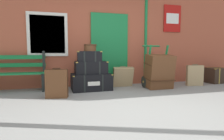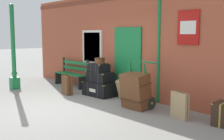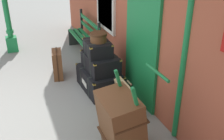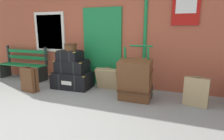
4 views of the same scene
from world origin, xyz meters
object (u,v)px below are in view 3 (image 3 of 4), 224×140
(platform_bench, at_px, (85,37))
(porters_trolley, at_px, (133,133))
(large_brown_trunk, at_px, (121,125))
(suitcase_umber, at_px, (127,98))
(suitcase_charcoal, at_px, (58,64))
(steamer_trunk_base, at_px, (100,80))
(steamer_trunk_middle, at_px, (100,62))
(round_hatbox, at_px, (98,37))
(lamp_post, at_px, (6,11))
(steamer_trunk_top, at_px, (98,48))

(platform_bench, bearing_deg, porters_trolley, -6.49)
(large_brown_trunk, relative_size, suitcase_umber, 1.58)
(suitcase_charcoal, xyz_separation_m, suitcase_umber, (1.76, 0.84, -0.02))
(platform_bench, xyz_separation_m, steamer_trunk_base, (1.95, -0.28, -0.23))
(steamer_trunk_middle, bearing_deg, round_hatbox, -120.29)
(steamer_trunk_middle, height_order, porters_trolley, porters_trolley)
(round_hatbox, distance_m, porters_trolley, 1.99)
(steamer_trunk_base, height_order, suitcase_umber, suitcase_umber)
(lamp_post, distance_m, platform_bench, 2.11)
(lamp_post, distance_m, steamer_trunk_middle, 3.27)
(platform_bench, relative_size, steamer_trunk_middle, 1.93)
(steamer_trunk_middle, height_order, suitcase_charcoal, steamer_trunk_middle)
(lamp_post, relative_size, steamer_trunk_middle, 3.53)
(round_hatbox, relative_size, large_brown_trunk, 0.35)
(lamp_post, relative_size, suitcase_umber, 4.96)
(large_brown_trunk, bearing_deg, platform_bench, 170.82)
(suitcase_charcoal, bearing_deg, porters_trolley, 11.25)
(lamp_post, xyz_separation_m, platform_bench, (0.90, 1.79, -0.66))
(suitcase_umber, bearing_deg, suitcase_charcoal, -154.50)
(steamer_trunk_base, distance_m, round_hatbox, 0.89)
(porters_trolley, bearing_deg, steamer_trunk_base, 175.49)
(platform_bench, xyz_separation_m, porters_trolley, (3.73, -0.42, -0.18))
(porters_trolley, relative_size, large_brown_trunk, 1.27)
(steamer_trunk_middle, height_order, suitcase_umber, steamer_trunk_middle)
(platform_bench, height_order, steamer_trunk_top, platform_bench)
(platform_bench, height_order, large_brown_trunk, platform_bench)
(large_brown_trunk, xyz_separation_m, suitcase_charcoal, (-2.62, -0.34, -0.16))
(steamer_trunk_base, xyz_separation_m, steamer_trunk_middle, (-0.00, 0.03, 0.37))
(platform_bench, xyz_separation_m, suitcase_umber, (2.88, -0.11, -0.16))
(steamer_trunk_base, bearing_deg, platform_bench, 171.70)
(steamer_trunk_top, height_order, round_hatbox, round_hatbox)
(large_brown_trunk, distance_m, suitcase_umber, 1.01)
(round_hatbox, bearing_deg, lamp_post, -151.97)
(steamer_trunk_top, distance_m, large_brown_trunk, 1.90)
(lamp_post, height_order, suitcase_umber, lamp_post)
(suitcase_charcoal, bearing_deg, steamer_trunk_base, 38.49)
(platform_bench, relative_size, suitcase_umber, 2.72)
(large_brown_trunk, height_order, suitcase_umber, large_brown_trunk)
(suitcase_charcoal, relative_size, suitcase_umber, 1.10)
(steamer_trunk_top, xyz_separation_m, suitcase_umber, (0.97, 0.18, -0.59))
(porters_trolley, xyz_separation_m, suitcase_umber, (-0.86, 0.32, 0.01))
(steamer_trunk_middle, bearing_deg, suitcase_umber, 9.17)
(steamer_trunk_base, bearing_deg, lamp_post, -152.17)
(porters_trolley, xyz_separation_m, suitcase_charcoal, (-2.62, -0.52, 0.03))
(large_brown_trunk, relative_size, suitcase_charcoal, 1.44)
(platform_bench, height_order, porters_trolley, porters_trolley)
(steamer_trunk_top, relative_size, porters_trolley, 0.54)
(large_brown_trunk, xyz_separation_m, suitcase_umber, (-0.86, 0.50, -0.18))
(steamer_trunk_top, height_order, large_brown_trunk, steamer_trunk_top)
(steamer_trunk_base, relative_size, suitcase_charcoal, 1.62)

